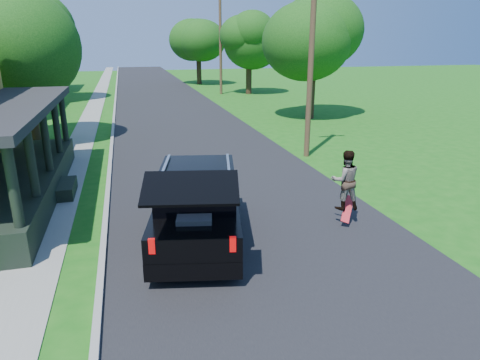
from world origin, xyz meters
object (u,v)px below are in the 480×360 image
object	(u,v)px
black_suv	(197,206)
skateboarder	(345,180)
utility_pole_near	(312,48)
tree_right_near	(313,35)

from	to	relation	value
black_suv	skateboarder	xyz separation A→B (m)	(4.15, 0.00, 0.35)
black_suv	skateboarder	world-z (taller)	black_suv
skateboarder	utility_pole_near	size ratio (longest dim) A/B	0.19
tree_right_near	black_suv	bearing A→B (deg)	-122.19
skateboarder	tree_right_near	world-z (taller)	tree_right_near
black_suv	utility_pole_near	bearing A→B (deg)	61.18
black_suv	utility_pole_near	size ratio (longest dim) A/B	0.62
black_suv	tree_right_near	bearing A→B (deg)	69.55
skateboarder	utility_pole_near	world-z (taller)	utility_pole_near
black_suv	skateboarder	bearing A→B (deg)	11.78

